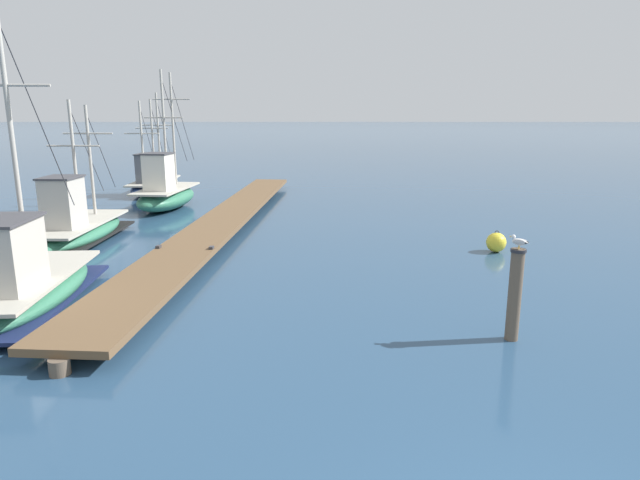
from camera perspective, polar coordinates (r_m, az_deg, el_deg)
The scene contains 8 objects.
floating_dock at distance 21.35m, azimuth -9.93°, elevation 2.02°, with size 3.29×24.05×0.53m.
fishing_boat_0 at distance 14.28m, azimuth -28.46°, elevation -3.87°, with size 2.49×6.21×6.72m.
fishing_boat_1 at distance 20.48m, azimuth -23.87°, elevation 1.29°, with size 2.08×6.32×4.78m.
fishing_boat_2 at distance 26.30m, azimuth -15.64°, elevation 4.73°, with size 2.48×6.51×6.18m.
fishing_boat_5 at distance 31.52m, azimuth -16.81°, elevation 5.79°, with size 2.05×6.70×5.37m.
mooring_piling at distance 11.51m, azimuth 19.42°, elevation -5.19°, with size 0.30×0.30×1.86m.
perched_seagull at distance 11.23m, azimuth 19.86°, elevation -0.14°, with size 0.32×0.29×0.26m.
mooring_buoy at distance 18.60m, azimuth 17.68°, elevation -0.23°, with size 0.63×0.63×0.71m.
Camera 1 is at (-2.40, -3.65, 4.47)m, focal length 31.08 mm.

